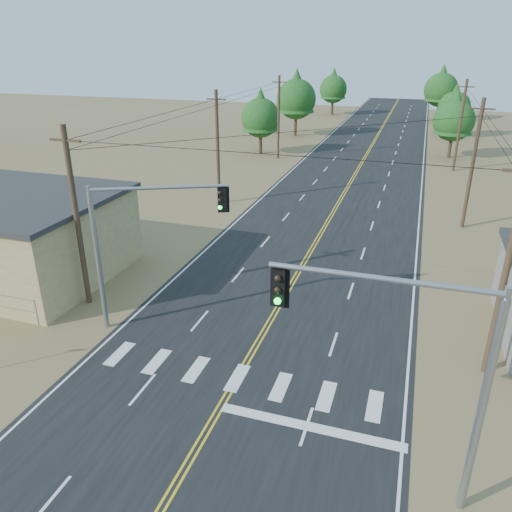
% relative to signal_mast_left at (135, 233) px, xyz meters
% --- Properties ---
extents(road, '(15.00, 200.00, 0.02)m').
position_rel_signal_mast_left_xyz_m(road, '(6.25, 19.19, -5.16)').
color(road, black).
rests_on(road, ground).
extents(utility_pole_left_near, '(1.80, 0.30, 10.00)m').
position_rel_signal_mast_left_xyz_m(utility_pole_left_near, '(-4.25, 1.19, -0.05)').
color(utility_pole_left_near, '#4C3826').
rests_on(utility_pole_left_near, ground).
extents(utility_pole_left_mid, '(1.80, 0.30, 10.00)m').
position_rel_signal_mast_left_xyz_m(utility_pole_left_mid, '(-4.25, 21.19, -0.05)').
color(utility_pole_left_mid, '#4C3826').
rests_on(utility_pole_left_mid, ground).
extents(utility_pole_left_far, '(1.80, 0.30, 10.00)m').
position_rel_signal_mast_left_xyz_m(utility_pole_left_far, '(-4.25, 41.19, -0.05)').
color(utility_pole_left_far, '#4C3826').
rests_on(utility_pole_left_far, ground).
extents(utility_pole_right_near, '(1.80, 0.30, 10.00)m').
position_rel_signal_mast_left_xyz_m(utility_pole_right_near, '(16.75, 1.19, -0.05)').
color(utility_pole_right_near, '#4C3826').
rests_on(utility_pole_right_near, ground).
extents(utility_pole_right_mid, '(1.80, 0.30, 10.00)m').
position_rel_signal_mast_left_xyz_m(utility_pole_right_mid, '(16.75, 21.19, -0.05)').
color(utility_pole_right_mid, '#4C3826').
rests_on(utility_pole_right_mid, ground).
extents(utility_pole_right_far, '(1.80, 0.30, 10.00)m').
position_rel_signal_mast_left_xyz_m(utility_pole_right_far, '(16.75, 41.19, -0.05)').
color(utility_pole_right_far, '#4C3826').
rests_on(utility_pole_right_far, ground).
extents(signal_mast_left, '(6.11, 2.96, 7.60)m').
position_rel_signal_mast_left_xyz_m(signal_mast_left, '(0.00, 0.00, 0.00)').
color(signal_mast_left, gray).
rests_on(signal_mast_left, ground).
extents(signal_mast_right, '(6.61, 0.52, 7.91)m').
position_rel_signal_mast_left_xyz_m(signal_mast_right, '(13.45, -6.84, 0.18)').
color(signal_mast_right, gray).
rests_on(signal_mast_right, ground).
extents(tree_left_near, '(5.02, 5.02, 8.37)m').
position_rel_signal_mast_left_xyz_m(tree_left_near, '(-7.27, 43.32, -0.05)').
color(tree_left_near, '#3F2D1E').
rests_on(tree_left_near, ground).
extents(tree_left_mid, '(6.03, 6.03, 10.05)m').
position_rel_signal_mast_left_xyz_m(tree_left_mid, '(-6.12, 57.86, 0.98)').
color(tree_left_mid, '#3F2D1E').
rests_on(tree_left_mid, ground).
extents(tree_left_far, '(5.37, 5.37, 8.96)m').
position_rel_signal_mast_left_xyz_m(tree_left_far, '(-4.89, 83.70, 0.31)').
color(tree_left_far, '#3F2D1E').
rests_on(tree_left_far, ground).
extents(tree_right_near, '(5.03, 5.03, 8.38)m').
position_rel_signal_mast_left_xyz_m(tree_right_near, '(16.44, 48.33, -0.05)').
color(tree_right_near, '#3F2D1E').
rests_on(tree_right_near, ground).
extents(tree_right_mid, '(4.81, 4.81, 8.02)m').
position_rel_signal_mast_left_xyz_m(tree_right_mid, '(17.04, 64.13, -0.27)').
color(tree_right_mid, '#3F2D1E').
rests_on(tree_right_mid, ground).
extents(tree_right_far, '(6.01, 6.01, 10.02)m').
position_rel_signal_mast_left_xyz_m(tree_right_far, '(15.25, 81.36, 0.96)').
color(tree_right_far, '#3F2D1E').
rests_on(tree_right_far, ground).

